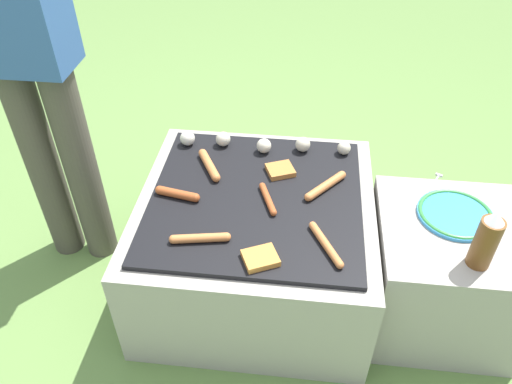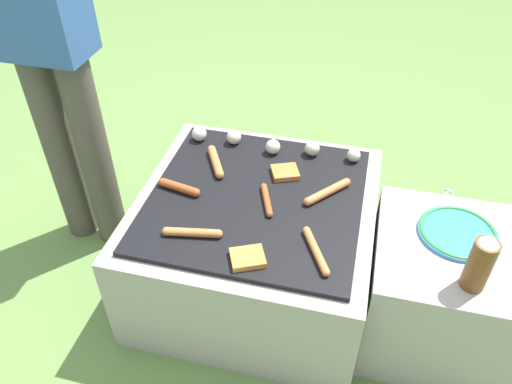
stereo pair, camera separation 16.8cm
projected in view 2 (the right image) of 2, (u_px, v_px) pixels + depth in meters
ground_plane at (256, 279)px, 1.98m from camera, size 14.00×14.00×0.00m
grill at (256, 241)px, 1.84m from camera, size 0.81×0.81×0.43m
side_ledge at (441, 292)px, 1.66m from camera, size 0.48×0.49×0.43m
person_standing at (37, 10)px, 1.56m from camera, size 0.29×0.22×1.70m
sausage_mid_left at (192, 233)px, 1.55m from camera, size 0.19×0.06×0.03m
sausage_back_left at (316, 250)px, 1.49m from camera, size 0.11×0.18×0.02m
sausage_front_right at (267, 200)px, 1.67m from camera, size 0.07×0.16×0.02m
sausage_mid_right at (179, 187)px, 1.71m from camera, size 0.16×0.06×0.03m
sausage_front_left at (216, 162)px, 1.82m from camera, size 0.11×0.17×0.03m
sausage_front_center at (328, 192)px, 1.69m from camera, size 0.14×0.16×0.03m
bread_slice_left at (285, 172)px, 1.78m from camera, size 0.12×0.11×0.02m
bread_slice_center at (248, 258)px, 1.47m from camera, size 0.13×0.12×0.02m
mushroom_row at (268, 143)px, 1.89m from camera, size 0.65×0.08×0.06m
plate_colorful at (458, 232)px, 1.55m from camera, size 0.24×0.24×0.02m
condiment_bottle at (481, 262)px, 1.34m from camera, size 0.07×0.07×0.20m
fork_utensil at (436, 204)px, 1.66m from camera, size 0.12×0.20×0.01m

